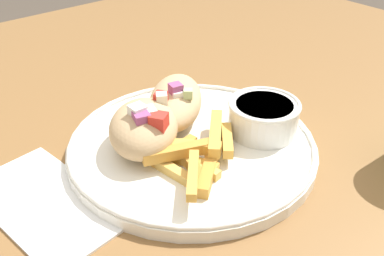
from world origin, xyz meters
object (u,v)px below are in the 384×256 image
(plate, at_px, (192,145))
(sauce_ramekin, at_px, (264,115))
(fries_pile, at_px, (196,155))
(pita_sandwich_near, at_px, (144,127))
(pita_sandwich_far, at_px, (175,101))

(plate, relative_size, sauce_ramekin, 3.36)
(fries_pile, relative_size, sauce_ramekin, 1.54)
(pita_sandwich_near, xyz_separation_m, pita_sandwich_far, (-0.03, 0.07, -0.00))
(plate, relative_size, fries_pile, 2.18)
(pita_sandwich_near, relative_size, sauce_ramekin, 1.54)
(pita_sandwich_far, distance_m, fries_pile, 0.10)
(plate, xyz_separation_m, sauce_ramekin, (0.04, 0.08, 0.03))
(fries_pile, height_order, sauce_ramekin, sauce_ramekin)
(plate, bearing_deg, sauce_ramekin, 66.03)
(pita_sandwich_near, xyz_separation_m, fries_pile, (0.06, 0.02, -0.02))
(pita_sandwich_far, xyz_separation_m, fries_pile, (0.09, -0.04, -0.01))
(pita_sandwich_far, relative_size, fries_pile, 1.04)
(pita_sandwich_near, distance_m, pita_sandwich_far, 0.07)
(pita_sandwich_near, distance_m, fries_pile, 0.07)
(pita_sandwich_near, height_order, pita_sandwich_far, pita_sandwich_near)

